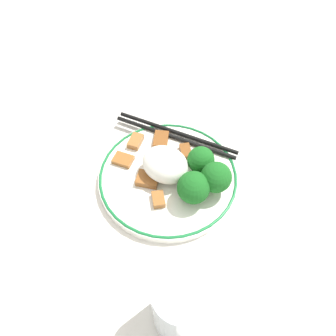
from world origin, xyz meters
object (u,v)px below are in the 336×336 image
Objects in this scene: broccoli_back_left at (193,188)px; chopsticks at (176,135)px; drinking_glass at (181,304)px; broccoli_back_center at (216,177)px; plate at (168,177)px; broccoli_back_right at (201,160)px.

broccoli_back_left is 0.24× the size of chopsticks.
broccoli_back_left is at bearing 115.86° from drinking_glass.
drinking_glass is at bearing -56.10° from chopsticks.
broccoli_back_center is at bearing -28.56° from chopsticks.
plate is 4.40× the size of broccoli_back_right.
broccoli_back_center is 0.21m from drinking_glass.
drinking_glass is at bearing -52.28° from plate.
chopsticks is 2.03× the size of drinking_glass.
plate is 0.07m from broccoli_back_left.
plate is 0.07m from broccoli_back_right.
broccoli_back_center is at bearing 58.31° from broccoli_back_left.
broccoli_back_center is 0.25× the size of chopsticks.
chopsticks is (-0.08, 0.05, -0.03)m from broccoli_back_right.
drinking_glass is at bearing -73.70° from broccoli_back_center.
broccoli_back_right reaches higher than plate.
broccoli_back_right is (-0.04, 0.02, -0.00)m from broccoli_back_center.
broccoli_back_center is (0.08, 0.02, 0.04)m from plate.
broccoli_back_center is 1.09× the size of broccoli_back_right.
broccoli_back_right is (0.04, 0.04, 0.04)m from plate.
plate is 4.03× the size of broccoli_back_center.
chopsticks is at bearing 114.34° from plate.
broccoli_back_center is at bearing 106.30° from drinking_glass.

